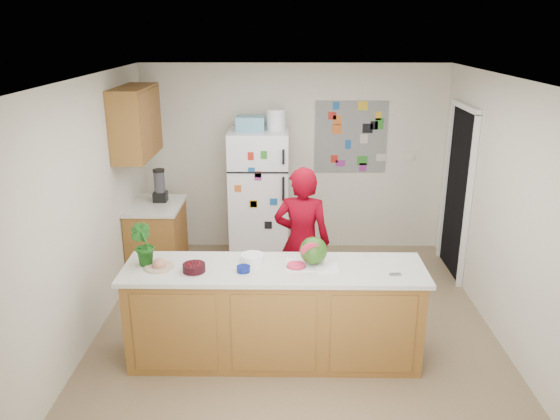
{
  "coord_description": "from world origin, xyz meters",
  "views": [
    {
      "loc": [
        -0.09,
        -4.9,
        2.95
      ],
      "look_at": [
        -0.16,
        0.2,
        1.22
      ],
      "focal_mm": 35.0,
      "sensor_mm": 36.0,
      "label": 1
    }
  ],
  "objects_px": {
    "person": "(302,242)",
    "cherry_bowl": "(194,268)",
    "watermelon": "(313,251)",
    "refrigerator": "(259,195)"
  },
  "relations": [
    {
      "from": "person",
      "to": "cherry_bowl",
      "type": "bearing_deg",
      "value": 53.29
    },
    {
      "from": "person",
      "to": "cherry_bowl",
      "type": "xyz_separation_m",
      "value": [
        -0.96,
        -0.95,
        0.14
      ]
    },
    {
      "from": "person",
      "to": "watermelon",
      "type": "relative_size",
      "value": 6.6
    },
    {
      "from": "person",
      "to": "watermelon",
      "type": "distance_m",
      "value": 0.84
    },
    {
      "from": "cherry_bowl",
      "to": "watermelon",
      "type": "bearing_deg",
      "value": 8.68
    },
    {
      "from": "refrigerator",
      "to": "cherry_bowl",
      "type": "height_order",
      "value": "refrigerator"
    },
    {
      "from": "watermelon",
      "to": "refrigerator",
      "type": "bearing_deg",
      "value": 104.48
    },
    {
      "from": "refrigerator",
      "to": "cherry_bowl",
      "type": "bearing_deg",
      "value": -100.16
    },
    {
      "from": "watermelon",
      "to": "cherry_bowl",
      "type": "height_order",
      "value": "watermelon"
    },
    {
      "from": "watermelon",
      "to": "cherry_bowl",
      "type": "xyz_separation_m",
      "value": [
        -1.04,
        -0.16,
        -0.1
      ]
    }
  ]
}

